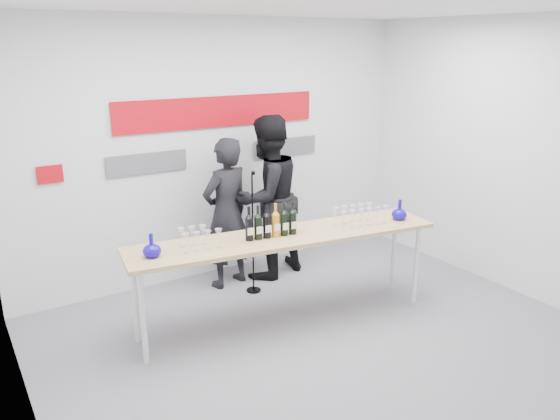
{
  "coord_description": "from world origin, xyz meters",
  "views": [
    {
      "loc": [
        -2.81,
        -3.72,
        2.7
      ],
      "look_at": [
        -0.09,
        0.55,
        1.15
      ],
      "focal_mm": 35.0,
      "sensor_mm": 36.0,
      "label": 1
    }
  ],
  "objects_px": {
    "presenter_right": "(267,198)",
    "mic_stand": "(253,256)",
    "tasting_table": "(286,242)",
    "presenter_left": "(226,213)"
  },
  "relations": [
    {
      "from": "presenter_right",
      "to": "mic_stand",
      "type": "relative_size",
      "value": 1.37
    },
    {
      "from": "tasting_table",
      "to": "mic_stand",
      "type": "relative_size",
      "value": 2.23
    },
    {
      "from": "mic_stand",
      "to": "presenter_right",
      "type": "bearing_deg",
      "value": 22.98
    },
    {
      "from": "presenter_left",
      "to": "presenter_right",
      "type": "relative_size",
      "value": 0.89
    },
    {
      "from": "presenter_left",
      "to": "mic_stand",
      "type": "distance_m",
      "value": 0.57
    },
    {
      "from": "presenter_left",
      "to": "tasting_table",
      "type": "bearing_deg",
      "value": 80.81
    },
    {
      "from": "mic_stand",
      "to": "presenter_left",
      "type": "bearing_deg",
      "value": 95.92
    },
    {
      "from": "presenter_right",
      "to": "mic_stand",
      "type": "xyz_separation_m",
      "value": [
        -0.39,
        -0.34,
        -0.54
      ]
    },
    {
      "from": "tasting_table",
      "to": "presenter_right",
      "type": "relative_size",
      "value": 1.62
    },
    {
      "from": "presenter_right",
      "to": "mic_stand",
      "type": "bearing_deg",
      "value": 27.95
    }
  ]
}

